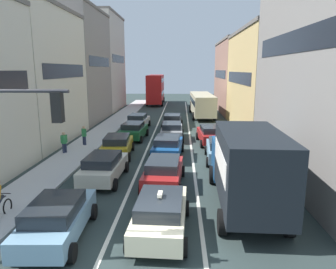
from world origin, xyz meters
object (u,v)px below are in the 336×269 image
at_px(taxi_centre_lane_front, 161,213).
at_px(bus_far_queue_secondary, 156,88).
at_px(sedan_centre_lane_second, 164,171).
at_px(sedan_centre_lane_fifth, 172,121).
at_px(bus_mid_queue_primary, 202,103).
at_px(removalist_box_truck, 246,165).
at_px(sedan_right_lane_behind_truck, 221,149).
at_px(coupe_centre_lane_fourth, 172,130).
at_px(pedestrian_near_kerb, 84,135).
at_px(sedan_left_lane_fifth, 138,121).
at_px(wagon_right_lane_far, 211,134).
at_px(sedan_left_lane_third, 117,145).
at_px(sedan_left_lane_front, 57,218).
at_px(wagon_left_lane_second, 104,167).
at_px(hatchback_centre_lane_third, 168,146).
at_px(sedan_left_lane_fourth, 134,130).
at_px(pedestrian_mid_sidewalk, 64,142).

xyz_separation_m(taxi_centre_lane_front, bus_far_queue_secondary, (-3.73, 44.04, 2.03)).
bearing_deg(sedan_centre_lane_second, sedan_centre_lane_fifth, 3.14).
height_order(sedan_centre_lane_second, bus_mid_queue_primary, bus_mid_queue_primary).
bearing_deg(removalist_box_truck, sedan_right_lane_behind_truck, 2.73).
relative_size(coupe_centre_lane_fourth, sedan_right_lane_behind_truck, 0.99).
relative_size(removalist_box_truck, pedestrian_near_kerb, 4.68).
distance_m(sedan_left_lane_fifth, wagon_right_lane_far, 9.53).
xyz_separation_m(sedan_centre_lane_fifth, bus_far_queue_secondary, (-3.56, 22.95, 2.03)).
bearing_deg(sedan_left_lane_third, sedan_right_lane_behind_truck, -100.88).
height_order(removalist_box_truck, sedan_right_lane_behind_truck, removalist_box_truck).
relative_size(bus_mid_queue_primary, bus_far_queue_secondary, 1.00).
bearing_deg(sedan_left_lane_fifth, sedan_left_lane_front, -176.18).
height_order(sedan_left_lane_fifth, wagon_right_lane_far, same).
height_order(wagon_left_lane_second, hatchback_centre_lane_third, same).
height_order(sedan_left_lane_fourth, sedan_left_lane_fifth, same).
bearing_deg(sedan_centre_lane_second, wagon_right_lane_far, -15.94).
xyz_separation_m(coupe_centre_lane_fourth, bus_far_queue_secondary, (-3.67, 28.06, 2.03)).
relative_size(sedan_centre_lane_second, bus_far_queue_secondary, 0.42).
bearing_deg(sedan_centre_lane_fifth, sedan_right_lane_behind_truck, -161.11).
bearing_deg(wagon_right_lane_far, wagon_left_lane_second, 139.71).
bearing_deg(sedan_left_lane_front, sedan_centre_lane_fifth, -11.69).
xyz_separation_m(sedan_left_lane_fourth, sedan_centre_lane_fifth, (3.24, 5.21, 0.00)).
height_order(sedan_left_lane_front, sedan_right_lane_behind_truck, same).
distance_m(sedan_left_lane_front, coupe_centre_lane_fourth, 16.92).
relative_size(hatchback_centre_lane_third, pedestrian_near_kerb, 2.65).
bearing_deg(sedan_centre_lane_second, sedan_left_lane_third, 35.47).
height_order(bus_mid_queue_primary, pedestrian_mid_sidewalk, bus_mid_queue_primary).
xyz_separation_m(sedan_right_lane_behind_truck, pedestrian_mid_sidewalk, (-11.00, 1.14, 0.15)).
height_order(wagon_right_lane_far, pedestrian_mid_sidewalk, pedestrian_mid_sidewalk).
bearing_deg(sedan_centre_lane_fifth, sedan_left_lane_fifth, 92.30).
bearing_deg(sedan_right_lane_behind_truck, bus_mid_queue_primary, 2.47).
distance_m(hatchback_centre_lane_third, bus_far_queue_secondary, 34.02).
distance_m(sedan_left_lane_fifth, pedestrian_mid_sidewalk, 11.08).
distance_m(wagon_left_lane_second, bus_mid_queue_primary, 25.24).
bearing_deg(pedestrian_mid_sidewalk, hatchback_centre_lane_third, 32.05).
relative_size(wagon_left_lane_second, bus_far_queue_secondary, 0.41).
bearing_deg(sedan_left_lane_fifth, sedan_left_lane_third, -176.29).
bearing_deg(bus_far_queue_secondary, hatchback_centre_lane_third, -174.99).
bearing_deg(pedestrian_near_kerb, taxi_centre_lane_front, 62.50).
bearing_deg(pedestrian_mid_sidewalk, sedan_centre_lane_second, -3.00).
relative_size(sedan_centre_lane_second, pedestrian_mid_sidewalk, 2.65).
bearing_deg(wagon_left_lane_second, bus_mid_queue_primary, -14.16).
height_order(sedan_left_lane_fourth, wagon_right_lane_far, same).
height_order(wagon_left_lane_second, wagon_right_lane_far, same).
bearing_deg(wagon_left_lane_second, coupe_centre_lane_fourth, -16.26).
height_order(sedan_centre_lane_fifth, pedestrian_mid_sidewalk, pedestrian_mid_sidewalk).
distance_m(taxi_centre_lane_front, bus_mid_queue_primary, 29.96).
xyz_separation_m(taxi_centre_lane_front, pedestrian_mid_sidewalk, (-7.59, 10.68, 0.15)).
distance_m(coupe_centre_lane_fourth, sedan_centre_lane_fifth, 5.11).
relative_size(sedan_left_lane_fourth, sedan_right_lane_behind_truck, 1.01).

